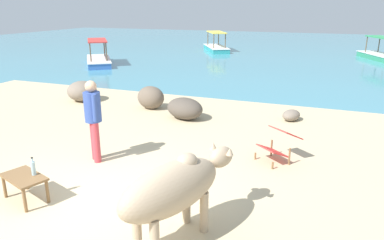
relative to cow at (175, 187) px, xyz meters
The scene contains 14 objects.
sand_beach 1.79m from the cow, 163.48° to the left, with size 18.00×14.00×0.04m, color #CCB78E.
water_surface 22.52m from the cow, 93.93° to the left, with size 60.00×36.00×0.03m, color teal.
cow is the anchor object (origin of this frame).
low_bench_table 2.65m from the cow, behind, with size 0.86×0.67×0.42m.
bottle 2.51m from the cow, behind, with size 0.07×0.07×0.30m.
deck_chair_far 3.22m from the cow, 73.71° to the left, with size 0.90×0.93×0.68m.
person_standing 3.07m from the cow, 144.34° to the left, with size 0.40×0.38×1.62m.
shore_rock_large 5.38m from the cow, 110.66° to the left, with size 1.07×0.78×0.58m, color brown.
shore_rock_medium 8.05m from the cow, 135.46° to the left, with size 0.98×0.93×0.65m, color gray.
shore_rock_small 6.48m from the cow, 119.94° to the left, with size 0.85×0.68×0.68m, color #6B5B4C.
shore_rock_flat 5.97m from the cow, 81.82° to the left, with size 0.58×0.41×0.29m, color gray.
boat_green 20.17m from the cow, 77.54° to the left, with size 2.50×3.83×1.29m.
boat_teal 21.16m from the cow, 105.85° to the left, with size 2.78×3.77×1.29m.
boat_blue 15.82m from the cow, 128.35° to the left, with size 3.12×3.64×1.29m.
Camera 1 is at (3.22, -4.22, 3.00)m, focal length 33.86 mm.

